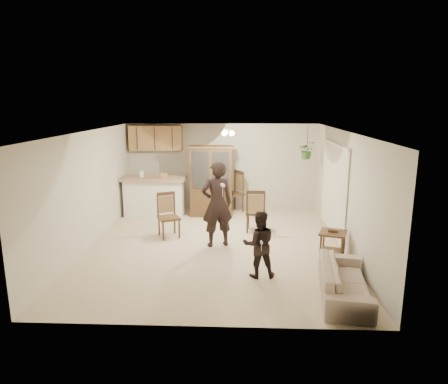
{
  "coord_description": "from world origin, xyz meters",
  "views": [
    {
      "loc": [
        0.52,
        -8.31,
        3.09
      ],
      "look_at": [
        0.16,
        0.4,
        1.13
      ],
      "focal_mm": 32.0,
      "sensor_mm": 36.0,
      "label": 1
    }
  ],
  "objects_px": {
    "child": "(259,241)",
    "china_hutch": "(211,182)",
    "sofa": "(345,275)",
    "chair_bar": "(169,225)",
    "side_table": "(332,245)",
    "chair_hutch_right": "(256,219)",
    "adult": "(217,206)",
    "chair_hutch_left": "(232,200)"
  },
  "relations": [
    {
      "from": "child",
      "to": "chair_hutch_right",
      "type": "relative_size",
      "value": 1.27
    },
    {
      "from": "side_table",
      "to": "adult",
      "type": "bearing_deg",
      "value": 164.81
    },
    {
      "from": "chair_bar",
      "to": "chair_hutch_right",
      "type": "xyz_separation_m",
      "value": [
        2.05,
        0.51,
        0.01
      ]
    },
    {
      "from": "child",
      "to": "chair_hutch_left",
      "type": "distance_m",
      "value": 4.43
    },
    {
      "from": "adult",
      "to": "child",
      "type": "relative_size",
      "value": 1.33
    },
    {
      "from": "side_table",
      "to": "sofa",
      "type": "bearing_deg",
      "value": -95.92
    },
    {
      "from": "chair_hutch_right",
      "to": "adult",
      "type": "bearing_deg",
      "value": 54.6
    },
    {
      "from": "sofa",
      "to": "chair_bar",
      "type": "relative_size",
      "value": 1.8
    },
    {
      "from": "china_hutch",
      "to": "side_table",
      "type": "height_order",
      "value": "china_hutch"
    },
    {
      "from": "sofa",
      "to": "chair_hutch_right",
      "type": "bearing_deg",
      "value": 29.62
    },
    {
      "from": "china_hutch",
      "to": "chair_bar",
      "type": "height_order",
      "value": "china_hutch"
    },
    {
      "from": "child",
      "to": "chair_hutch_right",
      "type": "bearing_deg",
      "value": -96.58
    },
    {
      "from": "chair_hutch_left",
      "to": "chair_hutch_right",
      "type": "distance_m",
      "value": 1.87
    },
    {
      "from": "side_table",
      "to": "chair_hutch_left",
      "type": "distance_m",
      "value": 4.04
    },
    {
      "from": "china_hutch",
      "to": "chair_hutch_right",
      "type": "relative_size",
      "value": 1.83
    },
    {
      "from": "adult",
      "to": "side_table",
      "type": "xyz_separation_m",
      "value": [
        2.37,
        -0.64,
        -0.61
      ]
    },
    {
      "from": "adult",
      "to": "side_table",
      "type": "bearing_deg",
      "value": 146.17
    },
    {
      "from": "sofa",
      "to": "side_table",
      "type": "distance_m",
      "value": 1.64
    },
    {
      "from": "chair_hutch_left",
      "to": "chair_bar",
      "type": "bearing_deg",
      "value": -63.92
    },
    {
      "from": "adult",
      "to": "china_hutch",
      "type": "height_order",
      "value": "china_hutch"
    },
    {
      "from": "sofa",
      "to": "chair_hutch_left",
      "type": "distance_m",
      "value": 5.44
    },
    {
      "from": "child",
      "to": "adult",
      "type": "bearing_deg",
      "value": -67.41
    },
    {
      "from": "sofa",
      "to": "china_hutch",
      "type": "xyz_separation_m",
      "value": [
        -2.5,
        4.67,
        0.6
      ]
    },
    {
      "from": "sofa",
      "to": "side_table",
      "type": "bearing_deg",
      "value": 2.12
    },
    {
      "from": "sofa",
      "to": "adult",
      "type": "relative_size",
      "value": 1.04
    },
    {
      "from": "child",
      "to": "side_table",
      "type": "height_order",
      "value": "child"
    },
    {
      "from": "child",
      "to": "chair_hutch_left",
      "type": "relative_size",
      "value": 1.14
    },
    {
      "from": "child",
      "to": "china_hutch",
      "type": "relative_size",
      "value": 0.69
    },
    {
      "from": "chair_bar",
      "to": "chair_hutch_left",
      "type": "height_order",
      "value": "chair_hutch_left"
    },
    {
      "from": "adult",
      "to": "chair_bar",
      "type": "distance_m",
      "value": 1.42
    },
    {
      "from": "adult",
      "to": "china_hutch",
      "type": "bearing_deg",
      "value": -101.47
    },
    {
      "from": "chair_hutch_left",
      "to": "chair_hutch_right",
      "type": "xyz_separation_m",
      "value": [
        0.61,
        -1.77,
        -0.03
      ]
    },
    {
      "from": "sofa",
      "to": "chair_hutch_right",
      "type": "height_order",
      "value": "chair_hutch_right"
    },
    {
      "from": "sofa",
      "to": "child",
      "type": "relative_size",
      "value": 1.39
    },
    {
      "from": "child",
      "to": "chair_hutch_left",
      "type": "bearing_deg",
      "value": -88.27
    },
    {
      "from": "adult",
      "to": "side_table",
      "type": "distance_m",
      "value": 2.53
    },
    {
      "from": "adult",
      "to": "child",
      "type": "height_order",
      "value": "adult"
    },
    {
      "from": "side_table",
      "to": "chair_bar",
      "type": "relative_size",
      "value": 0.62
    },
    {
      "from": "child",
      "to": "chair_hutch_left",
      "type": "xyz_separation_m",
      "value": [
        -0.57,
        4.38,
        -0.34
      ]
    },
    {
      "from": "chair_bar",
      "to": "chair_hutch_right",
      "type": "distance_m",
      "value": 2.11
    },
    {
      "from": "side_table",
      "to": "chair_bar",
      "type": "distance_m",
      "value": 3.72
    },
    {
      "from": "sofa",
      "to": "adult",
      "type": "xyz_separation_m",
      "value": [
        -2.2,
        2.27,
        0.53
      ]
    }
  ]
}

